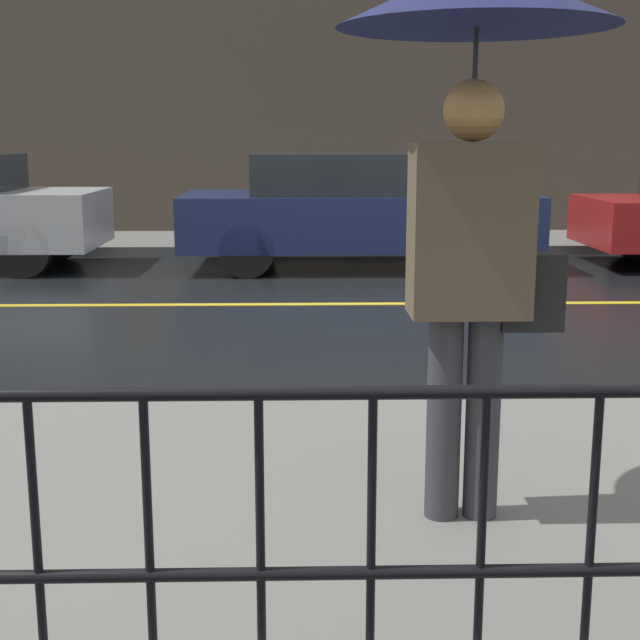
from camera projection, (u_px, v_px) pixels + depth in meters
The scene contains 8 objects.
ground_plane at pixel (359, 304), 8.89m from camera, with size 80.00×80.00×0.00m, color black.
sidewalk_near at pixel (447, 522), 3.70m from camera, with size 28.00×3.13×0.13m.
sidewalk_far at pixel (338, 242), 13.60m from camera, with size 28.00×2.19×0.13m.
lane_marking at pixel (359, 304), 8.89m from camera, with size 25.20×0.12×0.01m.
building_storefront at pixel (335, 43), 14.21m from camera, with size 28.00×0.30×6.21m.
railing_foreground at pixel (537, 513), 2.29m from camera, with size 12.00×0.04×0.90m.
pedestrian at pixel (476, 93), 3.29m from camera, with size 1.03×1.03×2.13m.
car_navy at pixel (354, 209), 11.30m from camera, with size 4.40×1.93×1.44m.
Camera 1 is at (-0.61, -8.73, 1.64)m, focal length 50.00 mm.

